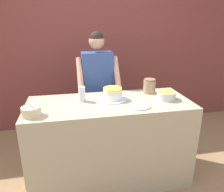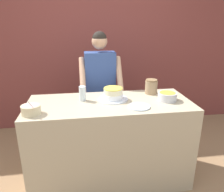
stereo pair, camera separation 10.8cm
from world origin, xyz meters
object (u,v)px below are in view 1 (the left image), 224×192
frosting_bowl_pink (31,111)px  ceramic_plate (139,106)px  cake (112,94)px  person_baker (98,82)px  stoneware_jar (149,86)px  drinking_glass (82,94)px  frosting_bowl_orange (166,95)px

frosting_bowl_pink → ceramic_plate: bearing=1.2°
cake → frosting_bowl_pink: bearing=-160.9°
cake → frosting_bowl_pink: (-0.79, -0.27, -0.01)m
person_baker → stoneware_jar: person_baker is taller
person_baker → ceramic_plate: size_ratio=7.38×
stoneware_jar → drinking_glass: bearing=-171.2°
person_baker → frosting_bowl_pink: (-0.71, -0.85, 0.01)m
stoneware_jar → ceramic_plate: bearing=-122.4°
drinking_glass → stoneware_jar: bearing=8.8°
drinking_glass → frosting_bowl_pink: bearing=-148.4°
person_baker → drinking_glass: (-0.24, -0.56, 0.04)m
stoneware_jar → frosting_bowl_pink: bearing=-161.9°
ceramic_plate → stoneware_jar: (0.25, 0.39, 0.08)m
cake → ceramic_plate: cake is taller
frosting_bowl_pink → drinking_glass: drinking_glass is taller
person_baker → frosting_bowl_orange: person_baker is taller
cake → drinking_glass: (-0.32, 0.01, 0.02)m
cake → frosting_bowl_orange: bearing=-11.1°
cake → ceramic_plate: bearing=-49.1°
ceramic_plate → stoneware_jar: 0.46m
drinking_glass → ceramic_plate: size_ratio=0.71×
drinking_glass → cake: bearing=-2.6°
cake → drinking_glass: 0.32m
frosting_bowl_orange → stoneware_jar: 0.27m
frosting_bowl_orange → stoneware_jar: size_ratio=1.19×
frosting_bowl_pink → person_baker: bearing=50.1°
drinking_glass → frosting_bowl_orange: bearing=-8.1°
frosting_bowl_pink → frosting_bowl_orange: frosting_bowl_pink is taller
cake → ceramic_plate: (0.22, -0.25, -0.05)m
cake → frosting_bowl_pink: frosting_bowl_pink is taller
frosting_bowl_orange → drinking_glass: 0.89m
frosting_bowl_pink → cake: bearing=19.1°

